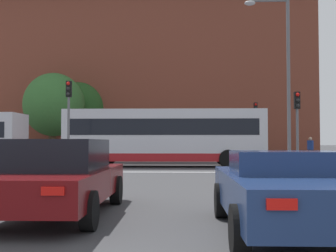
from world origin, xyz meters
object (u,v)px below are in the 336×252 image
object	(u,v)px
pedestrian_waiting	(122,147)
car_saloon_left	(60,177)
pedestrian_walking_east	(310,147)
pedestrian_walking_west	(171,147)
street_lamp_junction	(282,67)
traffic_light_near_right	(297,118)
car_roadster_right	(289,191)
traffic_light_near_left	(69,111)
bus_crossing_lead	(165,136)
traffic_light_far_right	(256,122)

from	to	relation	value
pedestrian_waiting	car_saloon_left	bearing A→B (deg)	-112.71
pedestrian_walking_east	pedestrian_walking_west	xyz separation A→B (m)	(-10.18, 0.09, -0.02)
car_saloon_left	street_lamp_junction	distance (m)	14.01
car_saloon_left	pedestrian_walking_east	size ratio (longest dim) A/B	2.63
traffic_light_near_right	pedestrian_waiting	bearing A→B (deg)	131.92
car_roadster_right	traffic_light_near_right	distance (m)	13.74
traffic_light_near_left	pedestrian_waiting	bearing A→B (deg)	83.21
pedestrian_waiting	bus_crossing_lead	bearing A→B (deg)	-89.90
car_roadster_right	traffic_light_far_right	xyz separation A→B (m)	(3.69, 24.29, 2.23)
traffic_light_far_right	pedestrian_waiting	world-z (taller)	traffic_light_far_right
car_saloon_left	bus_crossing_lead	size ratio (longest dim) A/B	0.42
pedestrian_waiting	street_lamp_junction	bearing A→B (deg)	-78.79
traffic_light_near_left	street_lamp_junction	distance (m)	10.42
car_roadster_right	pedestrian_walking_east	size ratio (longest dim) A/B	2.42
car_roadster_right	pedestrian_walking_west	size ratio (longest dim) A/B	2.46
bus_crossing_lead	traffic_light_near_right	bearing A→B (deg)	-125.35
traffic_light_far_right	pedestrian_walking_west	size ratio (longest dim) A/B	2.44
traffic_light_near_left	traffic_light_far_right	xyz separation A→B (m)	(10.95, 10.44, -0.07)
traffic_light_near_left	street_lamp_junction	xyz separation A→B (m)	(10.19, -0.94, 1.93)
car_saloon_left	pedestrian_waiting	distance (m)	22.58
car_roadster_right	traffic_light_near_right	bearing A→B (deg)	74.55
traffic_light_near_left	pedestrian_walking_east	xyz separation A→B (m)	(14.94, 10.65, -1.90)
street_lamp_junction	bus_crossing_lead	bearing A→B (deg)	139.95
traffic_light_far_right	pedestrian_walking_east	size ratio (longest dim) A/B	2.40
pedestrian_walking_west	bus_crossing_lead	bearing A→B (deg)	-113.72
pedestrian_walking_east	pedestrian_walking_west	world-z (taller)	pedestrian_walking_east
traffic_light_near_right	pedestrian_walking_east	bearing A→B (deg)	70.66
bus_crossing_lead	traffic_light_near_left	distance (m)	6.06
traffic_light_far_right	pedestrian_walking_east	bearing A→B (deg)	3.02
car_roadster_right	bus_crossing_lead	xyz separation A→B (m)	(-2.69, 17.63, 1.09)
car_roadster_right	traffic_light_far_right	bearing A→B (deg)	81.62
pedestrian_waiting	pedestrian_walking_west	distance (m)	3.62
street_lamp_junction	car_roadster_right	bearing A→B (deg)	-102.81
car_saloon_left	traffic_light_far_right	distance (m)	24.18
traffic_light_far_right	street_lamp_junction	size ratio (longest dim) A/B	0.53
pedestrian_waiting	traffic_light_far_right	bearing A→B (deg)	-25.95
car_roadster_right	pedestrian_walking_east	bearing A→B (deg)	72.84
pedestrian_walking_east	traffic_light_near_right	bearing A→B (deg)	108.73
traffic_light_far_right	street_lamp_junction	xyz separation A→B (m)	(-0.76, -11.39, 2.01)
bus_crossing_lead	street_lamp_junction	bearing A→B (deg)	-130.05
car_roadster_right	pedestrian_walking_east	xyz separation A→B (m)	(7.68, 24.50, 0.41)
pedestrian_walking_east	traffic_light_far_right	bearing A→B (deg)	41.08
traffic_light_far_right	bus_crossing_lead	bearing A→B (deg)	-133.77
traffic_light_far_right	street_lamp_junction	bearing A→B (deg)	-93.80
car_saloon_left	traffic_light_near_left	xyz separation A→B (m)	(-3.25, 12.38, 2.22)
traffic_light_near_left	street_lamp_junction	world-z (taller)	street_lamp_junction
traffic_light_far_right	car_saloon_left	bearing A→B (deg)	-108.63
traffic_light_far_right	pedestrian_walking_east	xyz separation A→B (m)	(3.99, 0.21, -1.83)
traffic_light_near_left	car_roadster_right	bearing A→B (deg)	-62.32
traffic_light_far_right	traffic_light_near_right	bearing A→B (deg)	-90.02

